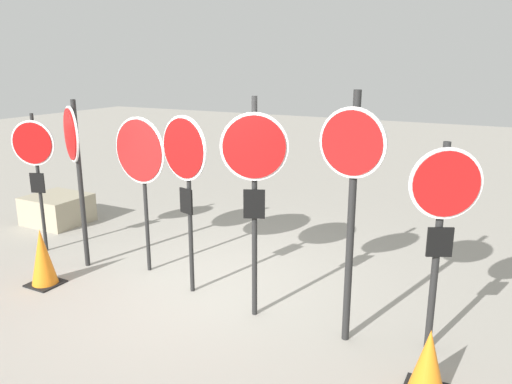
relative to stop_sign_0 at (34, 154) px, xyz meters
The scene contains 11 objects.
ground_plane 3.27m from the stop_sign_0, ahead, with size 40.00×40.00×0.00m, color gray.
stop_sign_0 is the anchor object (origin of this frame).
stop_sign_1 0.99m from the stop_sign_0, ahead, with size 0.66×0.41×2.35m.
stop_sign_2 1.88m from the stop_sign_0, ahead, with size 0.88×0.15×2.15m.
stop_sign_3 2.79m from the stop_sign_0, ahead, with size 0.75×0.23×2.23m.
stop_sign_4 3.82m from the stop_sign_0, ahead, with size 0.67×0.33×2.49m.
stop_sign_5 4.89m from the stop_sign_0, ahead, with size 0.68×0.17×2.58m.
stop_sign_6 5.70m from the stop_sign_0, ahead, with size 0.62×0.33×2.13m.
traffic_cone_0 1.71m from the stop_sign_0, 39.75° to the right, with size 0.40×0.40×0.76m.
traffic_cone_1 5.96m from the stop_sign_0, ahead, with size 0.38×0.38×0.61m.
storage_crate 1.93m from the stop_sign_0, 131.15° to the left, with size 1.00×0.91×0.51m.
Camera 1 is at (3.34, -4.89, 2.84)m, focal length 35.00 mm.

